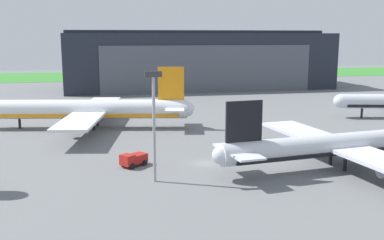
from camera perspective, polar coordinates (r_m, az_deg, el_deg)
ground_plane at (r=74.31m, az=1.64°, el=-5.53°), size 440.00×440.00×0.00m
grass_field_strip at (r=240.79m, az=-7.77°, el=5.64°), size 440.00×56.00×0.08m
maintenance_hangar at (r=182.79m, az=0.77°, el=7.61°), size 103.49×37.00×22.88m
airliner_near_left at (r=75.52m, az=19.07°, el=-2.97°), size 46.35×42.20×11.58m
airliner_far_right at (r=103.94m, az=-13.19°, el=1.26°), size 48.20×43.72×13.91m
stair_truck at (r=73.04m, az=-7.48°, el=-4.96°), size 4.77×4.37×2.15m
apron_light_mast at (r=63.25m, az=-4.87°, el=0.42°), size 2.40×0.50×15.91m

